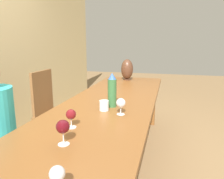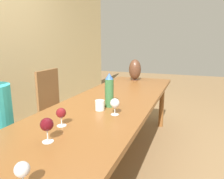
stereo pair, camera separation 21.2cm
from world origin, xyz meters
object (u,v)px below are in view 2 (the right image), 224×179
Objects in this scene: vase at (135,70)px; chair_far at (58,108)px; wine_glass_1 at (47,125)px; water_bottle at (109,90)px; wine_glass_3 at (22,171)px; wine_glass_0 at (115,103)px; water_tumbler at (100,105)px; wine_glass_2 at (61,113)px.

chair_far is at bearing 144.60° from vase.
wine_glass_1 is 0.15× the size of chair_far.
water_bottle is 1.14m from wine_glass_3.
wine_glass_3 is (-2.50, -0.22, -0.08)m from vase.
water_bottle is at bearing -174.51° from vase.
water_bottle is at bearing 32.47° from wine_glass_0.
water_tumbler is 0.67× the size of wine_glass_2.
water_tumbler is 0.64× the size of wine_glass_0.
water_tumbler is at bearing 67.29° from wine_glass_0.
water_tumbler is 1.49m from vase.
wine_glass_0 is 0.91× the size of wine_glass_1.
wine_glass_3 is at bearing -175.32° from water_bottle.
vase is at bearing 5.12° from wine_glass_3.
wine_glass_0 reaches higher than water_tumbler.
wine_glass_0 is at bearing -36.93° from wine_glass_2.
chair_far is (0.93, 0.67, -0.30)m from wine_glass_2.
vase is 0.32× the size of chair_far.
chair_far is at bearing 32.40° from wine_glass_1.
water_tumbler is (-0.12, 0.04, -0.10)m from water_bottle.
vase is (1.48, 0.09, 0.12)m from water_tumbler.
chair_far is at bearing 36.03° from wine_glass_2.
wine_glass_1 is (-2.12, -0.05, -0.06)m from vase.
water_tumbler is 0.97m from chair_far.
water_bottle is 2.36× the size of wine_glass_2.
wine_glass_1 is (-0.76, 0.08, -0.04)m from water_bottle.
wine_glass_1 is 0.24m from wine_glass_2.
wine_glass_1 is (-0.58, 0.19, 0.01)m from wine_glass_0.
wine_glass_3 is (-0.37, -0.17, -0.02)m from wine_glass_1.
wine_glass_2 is (-1.89, 0.01, -0.07)m from vase.
water_bottle is 2.52× the size of wine_glass_3.
vase is 2.61× the size of wine_glass_3.
wine_glass_0 is at bearing -147.53° from water_bottle.
wine_glass_2 is at bearing -143.97° from chair_far.
water_bottle is 3.55× the size of water_tumbler.
wine_glass_3 is at bearing -172.74° from water_tumbler.
wine_glass_0 is at bearing -1.55° from wine_glass_3.
wine_glass_3 is at bearing -155.72° from wine_glass_1.
water_tumbler is 0.71× the size of wine_glass_3.
water_bottle reaches higher than wine_glass_1.
vase is 2.45× the size of wine_glass_2.
water_tumbler is at bearing -3.52° from wine_glass_1.
chair_far reaches higher than wine_glass_2.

